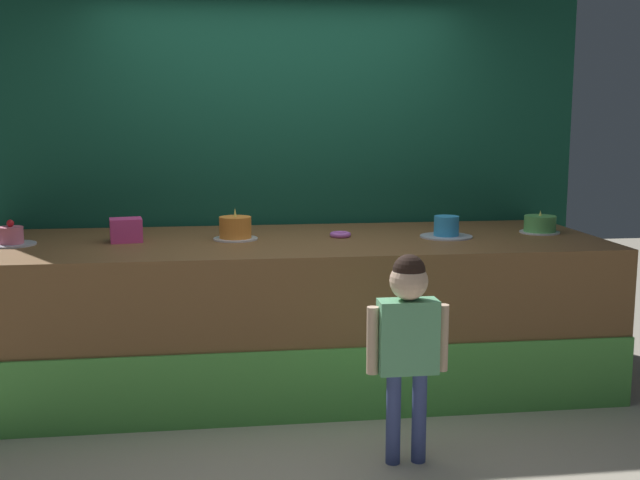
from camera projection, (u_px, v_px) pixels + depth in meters
name	position (u px, v px, depth m)	size (l,w,h in m)	color
ground_plane	(301.00, 422.00, 4.33)	(12.00, 12.00, 0.00)	#BCB29E
stage_platform	(290.00, 312.00, 4.91)	(3.93, 1.35, 0.94)	brown
curtain_backdrop	(279.00, 167.00, 5.52)	(4.35, 0.08, 2.68)	#144C38
child_figure	(408.00, 330.00, 3.73)	(0.41, 0.19, 1.05)	#3F4C8C
pink_box	(126.00, 230.00, 4.73)	(0.19, 0.16, 0.14)	#E84293
donut	(340.00, 234.00, 4.92)	(0.14, 0.14, 0.03)	#CC66D8
cake_far_left	(11.00, 237.00, 4.60)	(0.29, 0.29, 0.15)	silver
cake_center_left	(235.00, 229.00, 4.81)	(0.28, 0.28, 0.20)	silver
cake_center_right	(446.00, 229.00, 4.90)	(0.33, 0.33, 0.14)	silver
cake_far_right	(540.00, 225.00, 5.09)	(0.26, 0.26, 0.15)	silver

